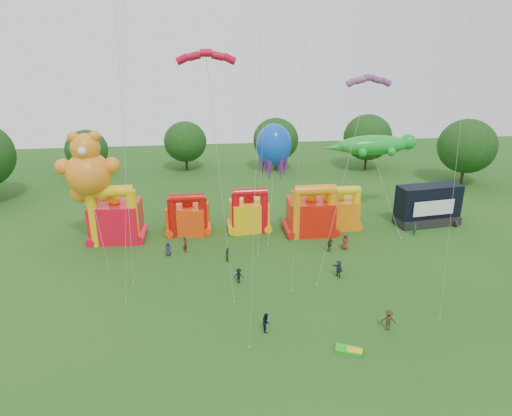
{
  "coord_description": "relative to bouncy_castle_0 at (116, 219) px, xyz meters",
  "views": [
    {
      "loc": [
        -5.72,
        -25.11,
        22.78
      ],
      "look_at": [
        -0.33,
        18.0,
        6.71
      ],
      "focal_mm": 32.0,
      "sensor_mm": 36.0,
      "label": 1
    }
  ],
  "objects": [
    {
      "name": "octopus_kite",
      "position": [
        18.95,
        0.09,
        5.51
      ],
      "size": [
        4.27,
        7.0,
        13.6
      ],
      "color": "blue",
      "rests_on": "ground"
    },
    {
      "name": "spectator_8",
      "position": [
        15.19,
        -20.51,
        -1.91
      ],
      "size": [
        0.66,
        0.83,
        1.66
      ],
      "primitive_type": "imported",
      "rotation": [
        0.0,
        0.0,
        1.54
      ],
      "color": "black",
      "rests_on": "ground"
    },
    {
      "name": "spectator_3",
      "position": [
        13.64,
        -12.29,
        -1.94
      ],
      "size": [
        1.15,
        0.84,
        1.59
      ],
      "primitive_type": "imported",
      "rotation": [
        0.0,
        0.0,
        2.87
      ],
      "color": "black",
      "rests_on": "ground"
    },
    {
      "name": "spectator_6",
      "position": [
        26.5,
        -6.02,
        -1.8
      ],
      "size": [
        0.95,
        0.65,
        1.89
      ],
      "primitive_type": "imported",
      "rotation": [
        0.0,
        0.0,
        6.34
      ],
      "color": "maroon",
      "rests_on": "ground"
    },
    {
      "name": "bouncy_castle_1",
      "position": [
        8.52,
        1.25,
        -0.65
      ],
      "size": [
        5.47,
        4.76,
        5.48
      ],
      "color": "#FF440D",
      "rests_on": "ground"
    },
    {
      "name": "ground",
      "position": [
        16.1,
        -27.13,
        -2.74
      ],
      "size": [
        160.0,
        160.0,
        0.0
      ],
      "primitive_type": "plane",
      "color": "#1C4B15",
      "rests_on": "ground"
    },
    {
      "name": "bouncy_castle_4",
      "position": [
        27.59,
        0.49,
        -0.49
      ],
      "size": [
        4.98,
        4.07,
        5.91
      ],
      "color": "orange",
      "rests_on": "ground"
    },
    {
      "name": "bouncy_castle_2",
      "position": [
        16.14,
        0.99,
        -0.47
      ],
      "size": [
        4.88,
        4.08,
        5.93
      ],
      "color": "yellow",
      "rests_on": "ground"
    },
    {
      "name": "tree_ring",
      "position": [
        14.91,
        -26.51,
        3.52
      ],
      "size": [
        124.38,
        126.49,
        12.07
      ],
      "color": "#352314",
      "rests_on": "ground"
    },
    {
      "name": "gecko_kite",
      "position": [
        33.54,
        3.19,
        4.42
      ],
      "size": [
        12.93,
        11.64,
        11.03
      ],
      "color": "green",
      "rests_on": "ground"
    },
    {
      "name": "spectator_1",
      "position": [
        8.24,
        -4.5,
        -1.78
      ],
      "size": [
        0.69,
        0.82,
        1.92
      ],
      "primitive_type": "imported",
      "rotation": [
        0.0,
        0.0,
        1.17
      ],
      "color": "#59191A",
      "rests_on": "ground"
    },
    {
      "name": "spectator_0",
      "position": [
        6.34,
        -5.17,
        -1.93
      ],
      "size": [
        0.85,
        0.6,
        1.63
      ],
      "primitive_type": "imported",
      "rotation": [
        0.0,
        0.0,
        0.11
      ],
      "color": "#27253E",
      "rests_on": "ground"
    },
    {
      "name": "diamond_kites",
      "position": [
        17.12,
        -12.86,
        13.54
      ],
      "size": [
        29.9,
        22.53,
        35.84
      ],
      "color": "#E80A49",
      "rests_on": "ground"
    },
    {
      "name": "stage_trailer",
      "position": [
        39.48,
        0.21,
        -0.19
      ],
      "size": [
        8.6,
        4.08,
        5.3
      ],
      "color": "black",
      "rests_on": "ground"
    },
    {
      "name": "folded_kite_bundle",
      "position": [
        21.22,
        -23.99,
        -2.6
      ],
      "size": [
        2.23,
        1.73,
        0.31
      ],
      "color": "green",
      "rests_on": "ground"
    },
    {
      "name": "spectator_2",
      "position": [
        12.93,
        -7.27,
        -1.95
      ],
      "size": [
        0.69,
        0.83,
        1.58
      ],
      "primitive_type": "imported",
      "rotation": [
        0.0,
        0.0,
        1.69
      ],
      "color": "#173B1C",
      "rests_on": "ground"
    },
    {
      "name": "spectator_7",
      "position": [
        36.32,
        -3.21,
        -1.95
      ],
      "size": [
        0.66,
        0.68,
        1.57
      ],
      "primitive_type": "imported",
      "rotation": [
        0.0,
        0.0,
        0.84
      ],
      "color": "#1B4432",
      "rests_on": "ground"
    },
    {
      "name": "bouncy_castle_0",
      "position": [
        0.0,
        0.0,
        0.0
      ],
      "size": [
        5.94,
        4.87,
        7.26
      ],
      "color": "red",
      "rests_on": "ground"
    },
    {
      "name": "spectator_9",
      "position": [
        25.31,
        -21.59,
        -1.81
      ],
      "size": [
        1.37,
        1.07,
        1.86
      ],
      "primitive_type": "imported",
      "rotation": [
        0.0,
        0.0,
        2.79
      ],
      "color": "#3A2717",
      "rests_on": "ground"
    },
    {
      "name": "teddy_bear_kite",
      "position": [
        -1.78,
        -2.04,
        4.16
      ],
      "size": [
        7.1,
        9.22,
        13.56
      ],
      "color": "orange",
      "rests_on": "ground"
    },
    {
      "name": "bouncy_castle_3",
      "position": [
        23.7,
        -0.79,
        -0.22
      ],
      "size": [
        5.88,
        4.84,
        6.67
      ],
      "color": "red",
      "rests_on": "ground"
    },
    {
      "name": "spectator_5",
      "position": [
        23.83,
        -12.27,
        -1.84
      ],
      "size": [
        1.09,
        1.75,
        1.8
      ],
      "primitive_type": "imported",
      "rotation": [
        0.0,
        0.0,
        5.08
      ],
      "color": "#2B3047",
      "rests_on": "ground"
    },
    {
      "name": "parafoil_kites",
      "position": [
        21.57,
        -9.83,
        7.42
      ],
      "size": [
        29.01,
        11.53,
        30.65
      ],
      "color": "red",
      "rests_on": "ground"
    },
    {
      "name": "spectator_4",
      "position": [
        24.58,
        -6.36,
        -1.79
      ],
      "size": [
        1.19,
        0.95,
        1.9
      ],
      "primitive_type": "imported",
      "rotation": [
        0.0,
        0.0,
        3.66
      ],
      "color": "#41361A",
      "rests_on": "ground"
    }
  ]
}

